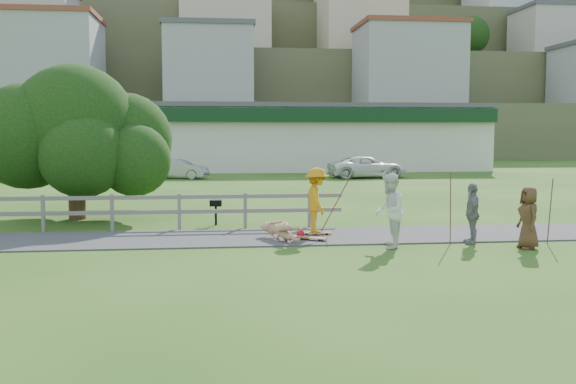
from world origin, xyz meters
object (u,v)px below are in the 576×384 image
skater_rider (317,204)px  skater_fallen (280,230)px  spectator_c (529,218)px  car_white (367,167)px  bbq (216,213)px  spectator_a (389,211)px  spectator_b (472,213)px  car_silver (179,169)px  tree (76,160)px

skater_rider → skater_fallen: bearing=122.7°
skater_rider → spectator_c: bearing=-119.6°
car_white → skater_fallen: bearing=155.6°
bbq → skater_fallen: bearing=-57.1°
skater_fallen → spectator_a: bearing=-52.5°
spectator_a → car_white: size_ratio=0.38×
spectator_c → spectator_b: bearing=-128.4°
spectator_b → car_white: (3.07, 24.48, -0.11)m
spectator_a → spectator_c: (3.48, -0.50, -0.16)m
skater_fallen → bbq: 3.71m
skater_fallen → spectator_a: (2.66, -1.33, 0.66)m
bbq → car_silver: bearing=101.3°
skater_fallen → spectator_c: bearing=-42.6°
spectator_c → tree: (-12.58, 7.10, 1.22)m
spectator_c → bbq: 9.40m
spectator_a → spectator_b: size_ratio=1.19×
spectator_a → spectator_b: (2.36, 0.39, -0.15)m
car_silver → bbq: car_silver is taller
car_silver → spectator_c: bearing=-141.4°
skater_rider → spectator_a: bearing=-146.1°
spectator_a → spectator_b: 2.40m
tree → skater_fallen: bearing=-39.3°
spectator_b → car_silver: size_ratio=0.43×
car_white → bbq: bearing=148.7°
car_silver → tree: tree is taller
skater_rider → spectator_a: 2.61m
skater_rider → spectator_a: spectator_a is taller
skater_fallen → tree: (-6.44, 5.26, 1.72)m
bbq → spectator_c: bearing=-27.9°
car_silver → car_white: 12.16m
skater_rider → tree: size_ratio=0.28×
skater_fallen → spectator_a: 3.05m
skater_rider → car_white: skater_rider is taller
skater_fallen → car_silver: bearing=73.5°
spectator_a → car_silver: spectator_a is taller
skater_fallen → car_white: (8.09, 23.54, 0.40)m
spectator_c → car_silver: 28.00m
spectator_c → car_silver: bearing=-158.4°
bbq → spectator_b: bearing=-26.9°
skater_rider → skater_fallen: 1.51m
spectator_b → spectator_a: bearing=-71.0°
spectator_b → skater_fallen: bearing=-91.0°
spectator_c → bbq: size_ratio=1.97×
spectator_b → spectator_c: (1.12, -0.90, -0.01)m
car_white → spectator_c: bearing=170.1°
skater_fallen → spectator_b: spectator_b is taller
spectator_a → car_white: spectator_a is taller
spectator_c → car_silver: (-10.19, 26.08, -0.18)m
car_silver → car_white: car_white is taller
skater_fallen → car_silver: car_silver is taller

